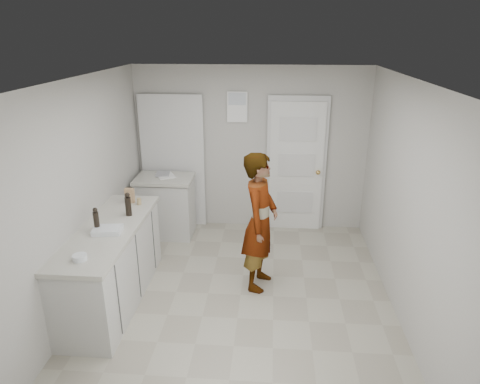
# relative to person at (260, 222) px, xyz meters

# --- Properties ---
(ground) EXTENTS (4.00, 4.00, 0.00)m
(ground) POSITION_rel_person_xyz_m (-0.21, -0.26, -0.84)
(ground) COLOR gray
(ground) RESTS_ON ground
(room_shell) EXTENTS (4.00, 4.00, 4.00)m
(room_shell) POSITION_rel_person_xyz_m (-0.38, 1.70, 0.18)
(room_shell) COLOR #A8A69F
(room_shell) RESTS_ON ground
(main_counter) EXTENTS (0.64, 1.96, 0.93)m
(main_counter) POSITION_rel_person_xyz_m (-1.66, -0.46, -0.42)
(main_counter) COLOR #B9B9B4
(main_counter) RESTS_ON ground
(side_counter) EXTENTS (0.84, 0.61, 0.93)m
(side_counter) POSITION_rel_person_xyz_m (-1.46, 1.29, -0.41)
(side_counter) COLOR #B9B9B4
(side_counter) RESTS_ON ground
(person) EXTENTS (0.53, 0.69, 1.69)m
(person) POSITION_rel_person_xyz_m (0.00, 0.00, 0.00)
(person) COLOR silver
(person) RESTS_ON ground
(cake_mix_box) EXTENTS (0.12, 0.06, 0.19)m
(cake_mix_box) POSITION_rel_person_xyz_m (-1.64, 0.29, 0.18)
(cake_mix_box) COLOR #8E6447
(cake_mix_box) RESTS_ON main_counter
(spice_jar) EXTENTS (0.05, 0.05, 0.08)m
(spice_jar) POSITION_rel_person_xyz_m (-1.51, 0.23, 0.12)
(spice_jar) COLOR tan
(spice_jar) RESTS_ON main_counter
(oil_cruet_a) EXTENTS (0.07, 0.07, 0.28)m
(oil_cruet_a) POSITION_rel_person_xyz_m (-1.53, -0.10, 0.22)
(oil_cruet_a) COLOR black
(oil_cruet_a) RESTS_ON main_counter
(oil_cruet_b) EXTENTS (0.06, 0.06, 0.27)m
(oil_cruet_b) POSITION_rel_person_xyz_m (-1.74, -0.54, 0.21)
(oil_cruet_b) COLOR black
(oil_cruet_b) RESTS_ON main_counter
(baking_dish) EXTENTS (0.32, 0.25, 0.05)m
(baking_dish) POSITION_rel_person_xyz_m (-1.62, -0.57, 0.11)
(baking_dish) COLOR silver
(baking_dish) RESTS_ON main_counter
(egg_bowl) EXTENTS (0.14, 0.14, 0.05)m
(egg_bowl) POSITION_rel_person_xyz_m (-1.66, -1.16, 0.11)
(egg_bowl) COLOR silver
(egg_bowl) RESTS_ON main_counter
(papers) EXTENTS (0.35, 0.38, 0.01)m
(papers) POSITION_rel_person_xyz_m (-1.45, 1.36, 0.09)
(papers) COLOR white
(papers) RESTS_ON side_counter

